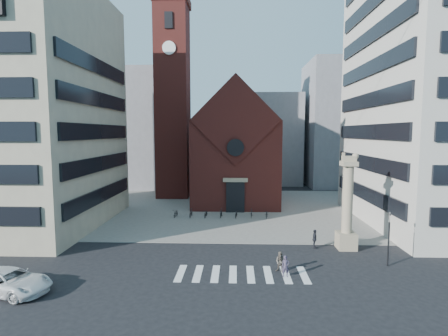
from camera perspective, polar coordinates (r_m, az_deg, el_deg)
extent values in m
plane|color=black|center=(29.76, 1.73, -14.67)|extent=(120.00, 120.00, 0.00)
cube|color=gray|center=(48.02, 1.86, -6.68)|extent=(46.00, 30.00, 0.05)
cube|color=maroon|center=(53.06, 1.90, 1.05)|extent=(12.00, 16.00, 12.00)
cube|color=#5C2B1D|center=(53.30, 1.93, 7.53)|extent=(12.00, 15.40, 12.00)
cube|color=maroon|center=(44.95, 1.90, 7.84)|extent=(11.76, 0.50, 11.76)
cylinder|color=black|center=(44.52, 1.89, 3.35)|extent=(2.20, 0.30, 2.20)
cube|color=black|center=(45.51, 1.86, -4.84)|extent=(2.40, 0.30, 4.00)
cube|color=tan|center=(45.09, 1.87, -1.97)|extent=(3.20, 0.40, 0.50)
cube|color=maroon|center=(56.97, -8.34, 10.38)|extent=(5.00, 5.00, 30.00)
cube|color=#5C2B1D|center=(60.26, -8.58, 25.33)|extent=(5.50, 5.50, 1.20)
cylinder|color=white|center=(55.67, -8.97, 18.82)|extent=(2.00, 0.20, 2.00)
cube|color=black|center=(56.70, -9.04, 22.76)|extent=(1.20, 0.20, 2.40)
cube|color=tan|center=(44.98, -30.75, 8.31)|extent=(18.00, 20.00, 26.00)
cube|color=gray|center=(70.80, -14.55, 6.12)|extent=(16.00, 14.00, 22.00)
cube|color=gray|center=(73.13, 6.68, 4.68)|extent=(14.00, 12.00, 18.00)
cube|color=gray|center=(73.24, 19.56, 6.74)|extent=(16.00, 14.00, 24.00)
cube|color=tan|center=(33.83, 19.30, -11.12)|extent=(1.60, 1.60, 1.50)
cylinder|color=tan|center=(32.95, 19.52, -4.86)|extent=(0.90, 0.90, 6.00)
cube|color=tan|center=(32.53, 19.71, 0.69)|extent=(1.30, 1.30, 0.40)
cube|color=tan|center=(32.50, 19.74, 1.39)|extent=(1.20, 0.50, 0.55)
sphere|color=tan|center=(32.65, 20.67, 1.82)|extent=(0.56, 0.56, 0.56)
cube|color=tan|center=(32.33, 18.92, 2.11)|extent=(0.25, 0.15, 0.35)
cylinder|color=black|center=(30.64, 25.26, -11.19)|extent=(0.12, 0.12, 3.50)
imported|color=black|center=(30.10, 25.44, -7.26)|extent=(0.13, 0.16, 0.80)
imported|color=silver|center=(27.65, -31.56, -15.50)|extent=(5.99, 3.90, 1.53)
imported|color=#3C3449|center=(26.60, 10.02, -15.52)|extent=(0.58, 0.39, 1.56)
imported|color=#5A5248|center=(27.36, 9.21, -14.89)|extent=(0.95, 0.87, 1.56)
imported|color=#222228|center=(33.09, 14.57, -11.15)|extent=(0.56, 1.06, 1.73)
imported|color=black|center=(43.75, -7.86, -7.31)|extent=(0.74, 1.81, 0.93)
imported|color=black|center=(43.46, -5.42, -7.30)|extent=(0.61, 1.75, 1.04)
imported|color=black|center=(43.27, -2.96, -7.41)|extent=(0.74, 1.81, 0.93)
imported|color=black|center=(43.14, -0.48, -7.37)|extent=(0.61, 1.75, 1.04)
imported|color=black|center=(43.11, 2.01, -7.46)|extent=(0.74, 1.81, 0.93)
imported|color=black|center=(43.14, 4.50, -7.39)|extent=(0.61, 1.75, 1.04)
imported|color=black|center=(43.27, 6.99, -7.45)|extent=(0.74, 1.81, 0.93)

